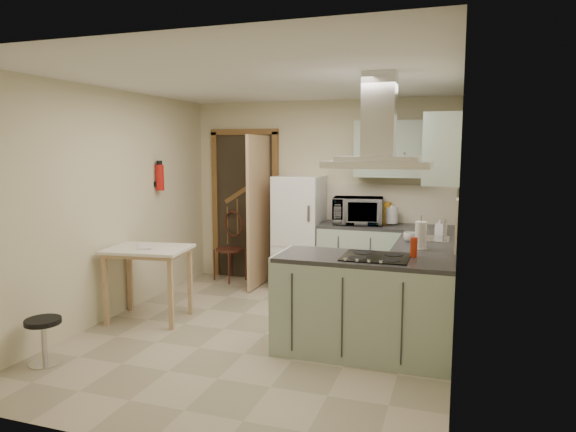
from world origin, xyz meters
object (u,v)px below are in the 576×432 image
(drop_leaf_table, at_px, (149,284))
(stool, at_px, (44,341))
(peninsula, at_px, (364,306))
(extractor_hood, at_px, (378,165))
(bentwood_chair, at_px, (230,249))
(microwave, at_px, (358,211))
(fridge, at_px, (299,232))

(drop_leaf_table, height_order, stool, drop_leaf_table)
(peninsula, relative_size, drop_leaf_table, 1.82)
(extractor_hood, distance_m, bentwood_chair, 3.37)
(drop_leaf_table, height_order, microwave, microwave)
(fridge, relative_size, drop_leaf_table, 1.76)
(fridge, distance_m, bentwood_chair, 1.09)
(fridge, bearing_deg, peninsula, -58.26)
(extractor_hood, bearing_deg, peninsula, 180.00)
(extractor_hood, xyz_separation_m, microwave, (-0.54, 1.97, -0.65))
(stool, bearing_deg, drop_leaf_table, 81.17)
(peninsula, distance_m, stool, 2.82)
(stool, bearing_deg, peninsula, 23.07)
(fridge, relative_size, stool, 3.70)
(fridge, xyz_separation_m, extractor_hood, (1.32, -1.98, 0.97))
(drop_leaf_table, relative_size, stool, 2.10)
(stool, bearing_deg, microwave, 55.10)
(microwave, bearing_deg, drop_leaf_table, -145.25)
(fridge, relative_size, microwave, 2.42)
(bentwood_chair, height_order, microwave, microwave)
(microwave, bearing_deg, peninsula, -85.08)
(fridge, xyz_separation_m, drop_leaf_table, (-1.15, -1.78, -0.35))
(stool, relative_size, microwave, 0.65)
(microwave, bearing_deg, bentwood_chair, 170.43)
(fridge, distance_m, drop_leaf_table, 2.15)
(peninsula, bearing_deg, extractor_hood, 0.00)
(extractor_hood, height_order, drop_leaf_table, extractor_hood)
(bentwood_chair, relative_size, microwave, 1.43)
(bentwood_chair, height_order, stool, bentwood_chair)
(drop_leaf_table, bearing_deg, fridge, 49.63)
(stool, distance_m, microwave, 3.84)
(fridge, bearing_deg, drop_leaf_table, -122.92)
(peninsula, relative_size, microwave, 2.50)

